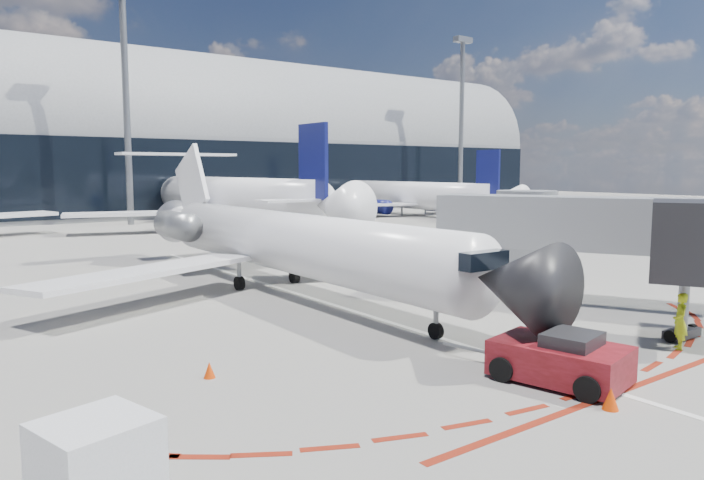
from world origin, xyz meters
TOP-DOWN VIEW (x-y plane):
  - ground at (0.00, 0.00)m, footprint 260.00×260.00m
  - apron_centerline at (0.00, 2.00)m, footprint 0.25×40.00m
  - apron_stop_bar at (0.00, -11.50)m, footprint 14.00×0.25m
  - terminal_building at (0.00, 64.97)m, footprint 150.00×24.15m
  - jet_bridge at (9.79, -3.01)m, footprint 10.03×15.20m
  - light_mast_centre at (5.00, 48.00)m, footprint 0.70×0.70m
  - light_mast_east at (55.00, 48.00)m, footprint 0.70×0.70m
  - regional_jet at (-0.23, 6.18)m, footprint 24.34×30.01m
  - pushback_tug at (-0.48, -10.04)m, footprint 3.02×5.71m
  - ramp_worker at (5.43, -10.40)m, footprint 0.82×0.79m
  - uld_container at (-12.92, -10.19)m, footprint 2.46×2.24m
  - safety_cone_left at (-8.34, -3.96)m, footprint 0.34×0.34m
  - safety_cone_right at (-1.24, -12.06)m, footprint 0.41×0.41m
  - bg_airliner_1 at (12.08, 38.36)m, footprint 37.06×39.24m
  - bg_airliner_2 at (38.80, 41.28)m, footprint 31.23×33.07m

SIDE VIEW (x-z plane):
  - ground at x=0.00m, z-range 0.00..0.00m
  - apron_centerline at x=0.00m, z-range 0.00..0.01m
  - apron_stop_bar at x=0.00m, z-range 0.00..0.01m
  - safety_cone_left at x=-8.34m, z-range 0.00..0.47m
  - safety_cone_right at x=-1.24m, z-range 0.00..0.56m
  - pushback_tug at x=-0.48m, z-range -0.08..1.37m
  - ramp_worker at x=5.43m, z-range 0.00..1.89m
  - uld_container at x=-12.92m, z-range -0.01..1.94m
  - regional_jet at x=-0.23m, z-range -1.25..6.27m
  - jet_bridge at x=9.79m, z-range 0.56..5.46m
  - bg_airliner_2 at x=38.80m, z-range 0.00..10.10m
  - bg_airliner_1 at x=12.08m, z-range 0.00..11.99m
  - terminal_building at x=0.00m, z-range -3.48..20.52m
  - light_mast_centre at x=5.00m, z-range 0.00..25.00m
  - light_mast_east at x=55.00m, z-range 0.00..25.00m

